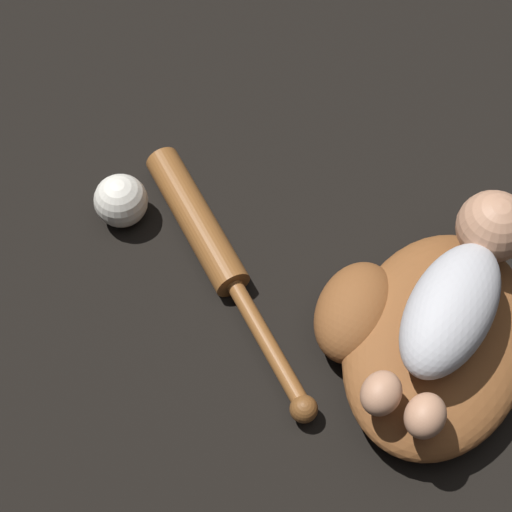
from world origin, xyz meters
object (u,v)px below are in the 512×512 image
at_px(baseball_glove, 424,336).
at_px(baby_figure, 459,292).
at_px(baseball, 121,201).
at_px(baseball_bat, 211,246).

bearing_deg(baseball_glove, baby_figure, -53.94).
bearing_deg(baby_figure, baseball, 73.25).
height_order(baseball_glove, baseball_bat, baseball_glove).
relative_size(baby_figure, baseball, 4.35).
bearing_deg(baseball, baby_figure, -106.75).
distance_m(baseball_glove, baseball, 0.47).
relative_size(baseball_glove, baby_figure, 1.13).
bearing_deg(baseball_glove, baseball, 69.82).
bearing_deg(baby_figure, baseball_bat, 74.48).
xyz_separation_m(baseball_bat, baseball, (0.05, 0.14, 0.01)).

